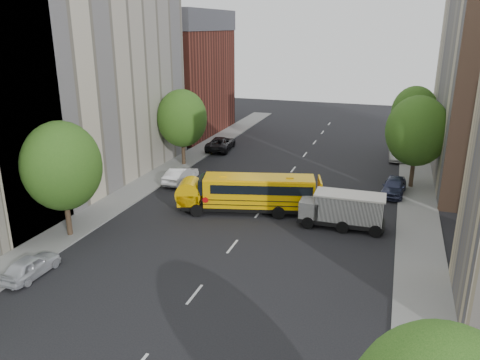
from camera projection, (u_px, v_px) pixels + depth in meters
The scene contains 17 objects.
ground at pixel (242, 234), 32.06m from camera, with size 120.00×120.00×0.00m, color black.
sidewalk_left at pixel (134, 192), 40.05m from camera, with size 3.00×80.00×0.12m, color slate.
sidewalk_right at pixel (419, 227), 33.03m from camera, with size 3.00×80.00×0.12m, color slate.
lane_markings at pixel (278, 188), 41.05m from camera, with size 0.15×64.00×0.01m, color silver.
building_left_cream at pixel (65, 70), 39.81m from camera, with size 10.00×26.00×20.00m, color #BEB299.
building_left_redbrick at pixel (179, 83), 60.68m from camera, with size 10.00×15.00×13.00m, color maroon.
street_tree_1 at pixel (62, 166), 30.27m from camera, with size 5.12×5.12×7.90m.
street_tree_2 at pixel (182, 118), 46.49m from camera, with size 4.99×4.99×7.71m.
street_tree_4 at pixel (417, 131), 39.70m from camera, with size 5.25×5.25×8.10m.
street_tree_5 at pixel (414, 112), 50.60m from camera, with size 4.86×4.86×7.51m.
school_bus at pixel (248, 192), 35.44m from camera, with size 10.53×4.86×2.90m.
safari_truck at pixel (343, 209), 32.76m from camera, with size 6.00×2.32×2.55m.
parked_car_0 at pixel (31, 266), 26.53m from camera, with size 1.50×3.72×1.27m, color silver.
parked_car_1 at pixel (181, 175), 42.35m from camera, with size 1.53×4.39×1.45m, color white.
parked_car_2 at pixel (221, 143), 53.60m from camera, with size 2.53×5.48×1.52m, color black.
parked_car_4 at pixel (394, 186), 39.29m from camera, with size 1.77×4.39×1.50m, color #2F3553.
parked_car_5 at pixel (397, 153), 49.68m from camera, with size 1.51×4.34×1.43m, color #9A9B95.
Camera 1 is at (9.26, -27.77, 13.61)m, focal length 35.00 mm.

